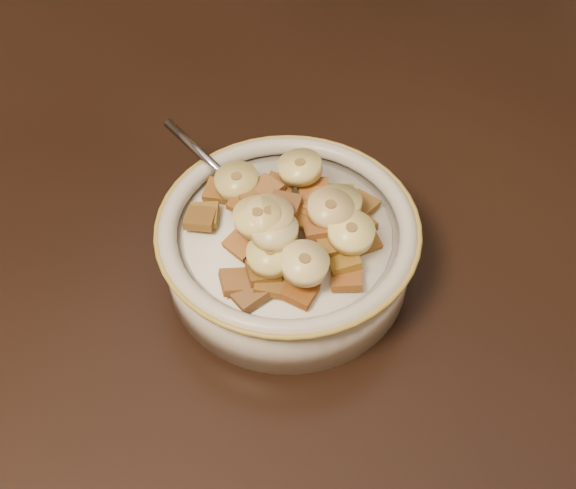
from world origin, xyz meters
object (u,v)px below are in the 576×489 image
at_px(chair, 393,46).
at_px(cereal_bowl, 288,253).
at_px(table, 178,99).
at_px(spoon, 260,208).

relative_size(chair, cereal_bowl, 5.58).
relative_size(table, cereal_bowl, 8.02).
xyz_separation_m(chair, cereal_bowl, (0.15, -0.66, 0.28)).
bearing_deg(cereal_bowl, spoon, 162.41).
bearing_deg(table, chair, 84.59).
distance_m(cereal_bowl, spoon, 0.04).
distance_m(chair, cereal_bowl, 0.73).
bearing_deg(chair, spoon, -84.49).
height_order(chair, cereal_bowl, chair).
bearing_deg(cereal_bowl, table, 142.25).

